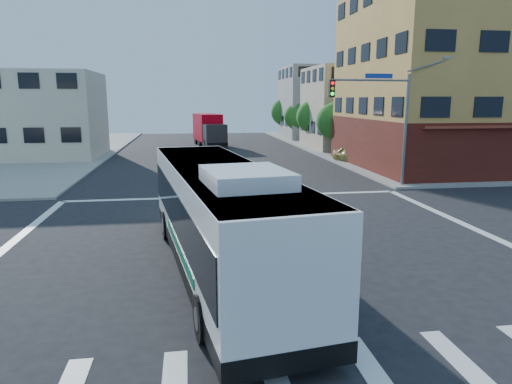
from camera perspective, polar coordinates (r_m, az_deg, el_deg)
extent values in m
plane|color=black|center=(17.17, 0.69, -7.09)|extent=(120.00, 120.00, 0.00)
cube|color=gray|center=(63.64, 27.94, 5.30)|extent=(50.00, 50.00, 0.15)
cube|color=#CC9549|center=(41.33, 25.35, 12.54)|extent=(18.00, 15.00, 14.00)
cube|color=#571914|center=(41.44, 24.76, 5.64)|extent=(18.09, 15.08, 4.00)
cube|color=#C1AF93|center=(53.78, 13.14, 10.16)|extent=(12.00, 10.00, 9.00)
cube|color=gray|center=(67.00, 8.72, 10.96)|extent=(12.00, 10.00, 10.00)
cube|color=beige|center=(48.29, -26.11, 8.59)|extent=(12.00, 10.00, 8.00)
cylinder|color=slate|center=(30.09, 18.16, 7.17)|extent=(0.18, 0.18, 7.00)
cylinder|color=slate|center=(28.79, 14.20, 13.40)|extent=(5.01, 0.62, 0.12)
cube|color=black|center=(27.68, 9.44, 12.64)|extent=(0.32, 0.30, 1.00)
sphere|color=#FF0C0C|center=(27.53, 9.57, 13.27)|extent=(0.20, 0.20, 0.20)
sphere|color=yellow|center=(27.52, 9.55, 12.64)|extent=(0.20, 0.20, 0.20)
sphere|color=#19FF33|center=(27.51, 9.53, 12.02)|extent=(0.20, 0.20, 0.20)
cube|color=#153496|center=(29.04, 15.12, 13.83)|extent=(1.80, 0.22, 0.28)
cube|color=gray|center=(31.54, 22.70, 15.23)|extent=(0.50, 0.22, 0.14)
cylinder|color=#3C2316|center=(46.58, 9.65, 5.78)|extent=(0.28, 0.28, 1.92)
sphere|color=#1B601C|center=(46.41, 9.75, 8.73)|extent=(3.60, 3.60, 3.60)
sphere|color=#1B601C|center=(46.22, 10.38, 9.81)|extent=(2.52, 2.52, 2.52)
cylinder|color=#3C2316|center=(54.21, 7.04, 6.67)|extent=(0.28, 0.28, 1.99)
sphere|color=#1B601C|center=(54.06, 7.10, 9.33)|extent=(3.80, 3.80, 3.80)
sphere|color=#1B601C|center=(53.85, 7.63, 10.32)|extent=(2.66, 2.66, 2.66)
cylinder|color=#3C2316|center=(61.94, 5.06, 7.26)|extent=(0.28, 0.28, 1.89)
sphere|color=#1B601C|center=(61.81, 5.10, 9.39)|extent=(3.40, 3.40, 3.40)
sphere|color=#1B601C|center=(61.59, 5.55, 10.16)|extent=(2.38, 2.38, 2.38)
cylinder|color=#3C2316|center=(69.72, 3.53, 7.81)|extent=(0.28, 0.28, 2.03)
sphere|color=#1B601C|center=(69.60, 3.55, 9.95)|extent=(4.00, 4.00, 4.00)
sphere|color=#1B601C|center=(69.37, 3.94, 10.77)|extent=(2.80, 2.80, 2.80)
cube|color=black|center=(14.83, -4.51, -7.78)|extent=(4.55, 13.15, 0.48)
cube|color=white|center=(14.45, -4.59, -2.85)|extent=(4.53, 13.12, 3.06)
cube|color=black|center=(14.40, -4.60, -2.13)|extent=(4.53, 12.75, 1.34)
cube|color=black|center=(20.57, -8.31, 1.61)|extent=(2.50, 0.42, 1.45)
cube|color=#E5590C|center=(20.45, -8.41, 4.58)|extent=(2.04, 0.34, 0.30)
cube|color=white|center=(14.16, -4.69, 2.90)|extent=(4.44, 12.86, 0.13)
cube|color=white|center=(11.03, -1.23, 1.84)|extent=(2.23, 2.61, 0.39)
cube|color=#02693C|center=(13.94, -9.67, -6.84)|extent=(0.86, 5.84, 0.30)
cube|color=#02693C|center=(14.50, 1.27, -5.95)|extent=(0.86, 5.84, 0.30)
cylinder|color=black|center=(18.55, -11.09, -4.09)|extent=(0.48, 1.15, 1.12)
cylinder|color=#99999E|center=(18.54, -11.55, -4.12)|extent=(0.12, 0.56, 0.56)
cylinder|color=black|center=(18.94, -3.34, -3.57)|extent=(0.48, 1.15, 1.12)
cylinder|color=#99999E|center=(18.98, -2.90, -3.53)|extent=(0.12, 0.56, 0.56)
cylinder|color=black|center=(10.89, -6.61, -15.43)|extent=(0.48, 1.15, 1.12)
cylinder|color=#99999E|center=(10.87, -7.42, -15.51)|extent=(0.12, 0.56, 0.56)
cylinder|color=black|center=(11.54, 6.39, -13.79)|extent=(0.48, 1.15, 1.12)
cylinder|color=#99999E|center=(11.60, 7.10, -13.68)|extent=(0.12, 0.56, 0.56)
cube|color=black|center=(52.16, -5.16, 6.93)|extent=(2.76, 2.67, 2.72)
cube|color=black|center=(51.16, -4.92, 7.31)|extent=(2.18, 0.45, 1.05)
cube|color=#BC0011|center=(55.98, -6.09, 8.08)|extent=(3.45, 6.20, 3.14)
cube|color=black|center=(54.88, -5.78, 6.32)|extent=(3.65, 8.64, 0.31)
cylinder|color=black|center=(52.21, -6.38, 5.98)|extent=(0.46, 1.08, 1.05)
cylinder|color=black|center=(52.69, -4.02, 6.08)|extent=(0.46, 1.08, 1.05)
cylinder|color=black|center=(55.17, -7.02, 6.26)|extent=(0.46, 1.08, 1.05)
cylinder|color=black|center=(55.63, -4.78, 6.35)|extent=(0.46, 1.08, 1.05)
cylinder|color=black|center=(57.73, -7.52, 6.48)|extent=(0.46, 1.08, 1.05)
cylinder|color=black|center=(58.17, -5.38, 6.56)|extent=(0.46, 1.08, 1.05)
imported|color=tan|center=(40.77, 12.12, 4.55)|extent=(3.13, 4.57, 1.45)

